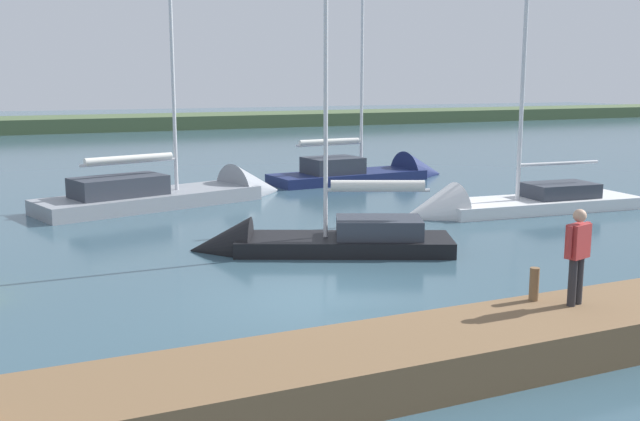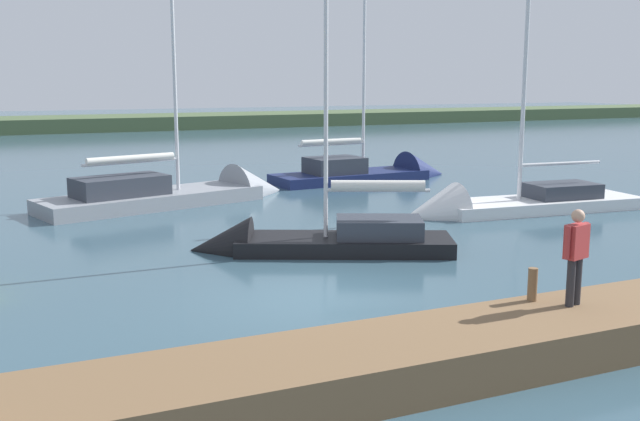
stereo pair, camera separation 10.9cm
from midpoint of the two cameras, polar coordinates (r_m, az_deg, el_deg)
ground_plane at (r=15.09m, az=-0.32°, el=-6.93°), size 200.00×200.00×0.00m
far_shoreline at (r=68.28m, az=-19.20°, el=5.90°), size 180.00×8.00×2.40m
dock_pier at (r=11.34m, az=8.74°, el=-11.11°), size 25.06×1.97×0.69m
mooring_post_near at (r=13.11m, az=16.48°, el=-5.56°), size 0.16×0.16×0.58m
sailboat_near_dock at (r=19.12m, az=-1.09°, el=-2.81°), size 6.95×4.50×8.57m
sailboat_far_right at (r=25.34m, az=13.92°, el=0.08°), size 8.96×2.86×9.18m
sailboat_far_left at (r=33.08m, az=4.81°, el=2.72°), size 8.73×2.95×9.69m
sailboat_behind_pier at (r=27.30m, az=-9.84°, el=1.03°), size 9.88×4.93×11.37m
person_on_dock at (r=12.91m, az=19.57°, el=-2.98°), size 0.61×0.33×1.64m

